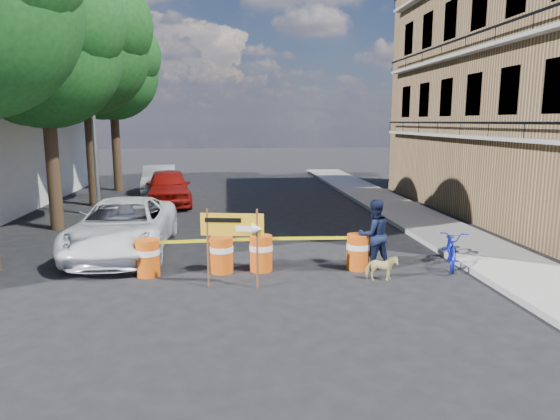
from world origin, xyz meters
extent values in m
plane|color=black|center=(0.00, 0.00, 0.00)|extent=(120.00, 120.00, 0.00)
cube|color=gray|center=(6.20, 6.00, 0.07)|extent=(2.40, 40.00, 0.15)
cylinder|color=#332316|center=(-6.80, 7.00, 2.38)|extent=(0.44, 0.44, 4.76)
sphere|color=#124113|center=(-6.80, 7.00, 5.95)|extent=(5.00, 5.00, 5.00)
sphere|color=#124113|center=(-5.92, 6.50, 6.80)|extent=(3.75, 3.75, 3.75)
sphere|color=#124113|center=(-7.55, 7.62, 5.27)|extent=(3.50, 3.50, 3.50)
cylinder|color=#332316|center=(-6.80, 12.00, 2.66)|extent=(0.44, 0.44, 5.32)
sphere|color=#124113|center=(-6.80, 12.00, 6.65)|extent=(5.40, 5.40, 5.40)
sphere|color=#124113|center=(-5.85, 11.46, 7.60)|extent=(4.05, 4.05, 4.05)
sphere|color=#124113|center=(-7.61, 12.68, 5.89)|extent=(3.78, 3.78, 3.78)
cylinder|color=#332316|center=(-6.80, 17.00, 2.46)|extent=(0.44, 0.44, 4.93)
sphere|color=#124113|center=(-6.80, 17.00, 6.16)|extent=(4.80, 4.80, 4.80)
sphere|color=#124113|center=(-5.96, 16.52, 7.04)|extent=(3.60, 3.60, 3.60)
sphere|color=#124113|center=(-7.52, 17.60, 5.46)|extent=(3.36, 3.36, 3.36)
cylinder|color=gray|center=(-6.00, 9.50, 4.00)|extent=(0.16, 0.16, 8.00)
cylinder|color=gray|center=(-5.50, 9.50, 7.90)|extent=(1.00, 0.12, 0.12)
cube|color=silver|center=(-5.00, 9.50, 7.85)|extent=(0.35, 0.18, 0.12)
cylinder|color=#C64D0B|center=(-2.85, 1.23, 0.45)|extent=(0.56, 0.56, 0.90)
cylinder|color=white|center=(-2.85, 1.23, 0.60)|extent=(0.58, 0.58, 0.14)
cylinder|color=#C64D0B|center=(-1.07, 1.32, 0.45)|extent=(0.56, 0.56, 0.90)
cylinder|color=white|center=(-1.07, 1.32, 0.60)|extent=(0.58, 0.58, 0.14)
cylinder|color=#C64D0B|center=(-0.09, 1.36, 0.45)|extent=(0.56, 0.56, 0.90)
cylinder|color=white|center=(-0.09, 1.36, 0.60)|extent=(0.58, 0.58, 0.14)
cylinder|color=#C64D0B|center=(2.35, 1.23, 0.45)|extent=(0.56, 0.56, 0.90)
cylinder|color=white|center=(2.35, 1.23, 0.60)|extent=(0.58, 0.58, 0.14)
cylinder|color=#592D19|center=(-1.36, 0.20, 0.90)|extent=(0.05, 0.05, 1.81)
cylinder|color=#592D19|center=(-0.27, 0.01, 0.90)|extent=(0.05, 0.05, 1.81)
cube|color=orange|center=(-0.81, 0.11, 1.46)|extent=(1.39, 0.28, 0.50)
cube|color=white|center=(-0.54, 0.04, 1.37)|extent=(0.40, 0.08, 0.12)
cone|color=white|center=(-0.27, -0.01, 1.37)|extent=(0.26, 0.30, 0.26)
cube|color=black|center=(-1.01, 0.12, 1.56)|extent=(0.79, 0.15, 0.10)
imported|color=black|center=(2.74, 1.20, 0.90)|extent=(0.98, 0.83, 1.79)
imported|color=#141EA4|center=(4.80, 1.20, 0.96)|extent=(0.98, 1.18, 1.92)
imported|color=#DCC77E|center=(2.66, 0.26, 0.31)|extent=(0.77, 0.45, 0.62)
imported|color=white|center=(-3.86, 3.50, 0.76)|extent=(2.57, 5.49, 1.52)
imported|color=#98120C|center=(-3.53, 11.87, 0.80)|extent=(2.49, 4.91, 1.60)
imported|color=silver|center=(-4.32, 15.01, 0.75)|extent=(1.99, 4.67, 1.50)
camera|label=1|loc=(-0.90, -10.69, 3.69)|focal=32.00mm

